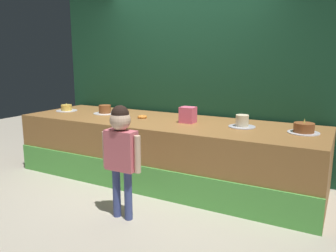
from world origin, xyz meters
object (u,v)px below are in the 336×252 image
at_px(cake_far_left, 67,109).
at_px(cake_far_right, 304,129).
at_px(donut, 142,117).
at_px(pink_box, 188,115).
at_px(cake_center_right, 242,122).
at_px(cake_center_left, 105,110).
at_px(child_figure, 121,147).

relative_size(cake_far_left, cake_far_right, 0.96).
bearing_deg(donut, cake_far_left, -178.50).
bearing_deg(cake_far_right, pink_box, -177.91).
bearing_deg(pink_box, cake_center_right, 4.19).
bearing_deg(cake_far_left, pink_box, 1.10).
distance_m(cake_center_left, cake_far_right, 2.70).
xyz_separation_m(cake_center_left, cake_far_right, (2.70, 0.00, -0.00)).
bearing_deg(cake_far_right, cake_center_left, -179.90).
relative_size(donut, cake_center_left, 0.39).
height_order(cake_center_left, cake_far_right, cake_far_right).
bearing_deg(cake_far_right, donut, -178.51).
distance_m(donut, cake_far_left, 1.35).
bearing_deg(child_figure, cake_far_left, 148.41).
relative_size(cake_center_left, cake_far_right, 1.00).
bearing_deg(donut, pink_box, 0.29).
distance_m(cake_center_left, cake_center_right, 2.03).
xyz_separation_m(pink_box, donut, (-0.68, -0.00, -0.08)).
relative_size(cake_far_left, cake_center_left, 0.96).
height_order(child_figure, cake_center_right, child_figure).
xyz_separation_m(cake_center_right, cake_far_right, (0.68, -0.00, -0.01)).
height_order(cake_center_left, cake_center_right, cake_center_right).
bearing_deg(cake_far_right, child_figure, -140.51).
distance_m(pink_box, donut, 0.68).
xyz_separation_m(child_figure, cake_far_right, (1.50, 1.24, 0.10)).
bearing_deg(cake_far_left, cake_center_right, 1.87).
bearing_deg(cake_center_right, cake_far_left, -178.13).
bearing_deg(cake_center_right, cake_far_right, -0.01).
height_order(pink_box, cake_far_left, pink_box).
relative_size(donut, cake_far_right, 0.39).
bearing_deg(cake_center_right, donut, -177.76).
relative_size(child_figure, pink_box, 5.83).
xyz_separation_m(cake_far_left, cake_center_left, (0.68, 0.08, 0.01)).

